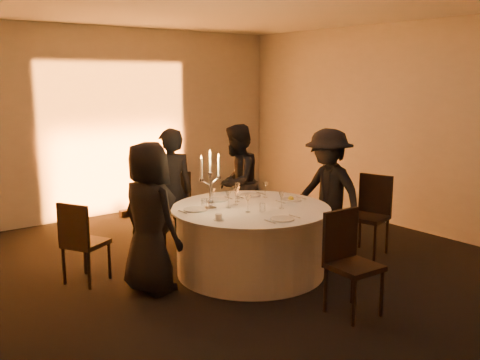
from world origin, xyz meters
TOP-DOWN VIEW (x-y plane):
  - floor at (0.00, 0.00)m, footprint 7.00×7.00m
  - ceiling at (0.00, 0.00)m, footprint 7.00×7.00m
  - wall_back at (0.00, 3.50)m, footprint 7.00×0.00m
  - wall_right at (3.00, 0.00)m, footprint 0.00×7.00m
  - uplighter_fixture at (0.00, 3.20)m, footprint 0.25×0.12m
  - banquet_table at (0.00, 0.00)m, footprint 1.80×1.80m
  - chair_left at (-1.67, 0.83)m, footprint 0.54×0.54m
  - chair_back_left at (-0.11, 1.55)m, footprint 0.45×0.45m
  - chair_back_right at (0.83, 1.27)m, footprint 0.57×0.57m
  - chair_right at (1.64, -0.38)m, footprint 0.53×0.53m
  - chair_front at (0.08, -1.38)m, footprint 0.45×0.45m
  - guest_left at (-1.17, 0.21)m, footprint 0.63×0.85m
  - guest_back_left at (-0.37, 1.15)m, footprint 0.67×0.54m
  - guest_back_right at (0.65, 1.13)m, footprint 0.97×0.91m
  - guest_right at (1.22, -0.03)m, footprint 0.61×1.04m
  - plate_left at (-0.58, 0.26)m, footprint 0.36×0.26m
  - plate_back_left at (-0.11, 0.51)m, footprint 0.35×0.26m
  - plate_back_right at (0.36, 0.46)m, footprint 0.35×0.25m
  - plate_right at (0.58, -0.03)m, footprint 0.36×0.25m
  - plate_front at (-0.08, -0.62)m, footprint 0.35×0.25m
  - coffee_cup at (-0.61, -0.24)m, footprint 0.11×0.11m
  - candelabra at (-0.42, 0.19)m, footprint 0.28×0.13m
  - wine_glass_a at (-0.17, -0.17)m, footprint 0.07×0.07m
  - wine_glass_b at (0.44, 0.28)m, footprint 0.07×0.07m
  - wine_glass_c at (-0.23, 0.12)m, footprint 0.07×0.07m
  - wine_glass_d at (0.03, 0.29)m, footprint 0.07×0.07m
  - wine_glass_e at (-0.08, 0.18)m, footprint 0.07×0.07m
  - wine_glass_f at (0.22, -0.27)m, footprint 0.07×0.07m
  - wine_glass_g at (-0.27, 0.36)m, footprint 0.07×0.07m
  - wine_glass_h at (0.14, 0.43)m, footprint 0.07×0.07m
  - tumbler_a at (-0.40, 0.34)m, footprint 0.07×0.07m
  - tumbler_b at (-0.03, -0.24)m, footprint 0.07×0.07m

SIDE VIEW (x-z plane):
  - floor at x=0.00m, z-range 0.00..0.00m
  - uplighter_fixture at x=0.00m, z-range 0.00..0.10m
  - banquet_table at x=0.00m, z-range 0.00..0.77m
  - chair_left at x=-1.67m, z-range 0.06..0.97m
  - chair_back_right at x=0.83m, z-range 0.06..1.02m
  - chair_back_left at x=-0.11m, z-range 0.06..1.03m
  - chair_front at x=0.08m, z-range 0.06..1.04m
  - chair_right at x=1.64m, z-range 0.06..1.06m
  - plate_front at x=-0.08m, z-range 0.77..0.78m
  - plate_back_right at x=0.36m, z-range 0.77..0.78m
  - plate_left at x=-0.58m, z-range 0.77..0.78m
  - plate_back_left at x=-0.11m, z-range 0.77..0.78m
  - plate_right at x=0.58m, z-range 0.75..0.83m
  - guest_left at x=-1.17m, z-range 0.00..1.58m
  - guest_right at x=1.22m, z-range 0.00..1.59m
  - guest_back_right at x=0.65m, z-range 0.00..1.59m
  - coffee_cup at x=-0.61m, z-range 0.77..0.83m
  - guest_back_left at x=-0.37m, z-range 0.00..1.60m
  - tumbler_a at x=-0.40m, z-range 0.77..0.86m
  - tumbler_b at x=-0.03m, z-range 0.77..0.86m
  - wine_glass_a at x=-0.17m, z-range 0.81..1.00m
  - wine_glass_b at x=0.44m, z-range 0.81..1.00m
  - wine_glass_c at x=-0.23m, z-range 0.81..1.00m
  - wine_glass_d at x=0.03m, z-range 0.81..1.00m
  - wine_glass_e at x=-0.08m, z-range 0.81..1.00m
  - wine_glass_f at x=0.22m, z-range 0.81..1.00m
  - wine_glass_g at x=-0.27m, z-range 0.81..1.00m
  - wine_glass_h at x=0.14m, z-range 0.81..1.00m
  - candelabra at x=-0.42m, z-range 0.67..1.34m
  - wall_back at x=0.00m, z-range -2.00..5.00m
  - wall_right at x=3.00m, z-range -2.00..5.00m
  - ceiling at x=0.00m, z-range 3.00..3.00m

